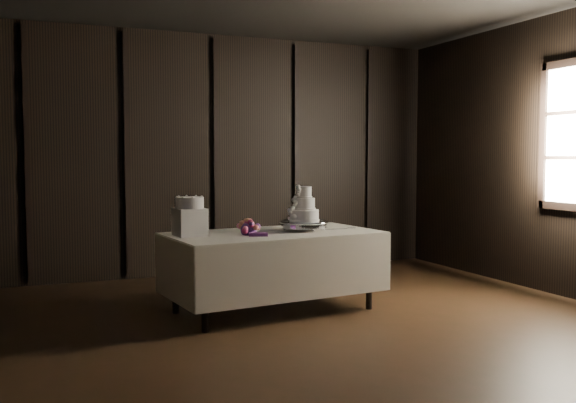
{
  "coord_description": "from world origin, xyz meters",
  "views": [
    {
      "loc": [
        -2.26,
        -4.33,
        1.48
      ],
      "look_at": [
        0.08,
        1.32,
        1.05
      ],
      "focal_mm": 40.0,
      "sensor_mm": 36.0,
      "label": 1
    }
  ],
  "objects_px": {
    "small_cake": "(190,203)",
    "bouquet": "(249,228)",
    "cake_stand": "(304,226)",
    "box_pedestal": "(190,222)",
    "display_table": "(274,268)",
    "wedding_cake": "(303,208)"
  },
  "relations": [
    {
      "from": "small_cake",
      "to": "bouquet",
      "type": "bearing_deg",
      "value": -14.38
    },
    {
      "from": "cake_stand",
      "to": "bouquet",
      "type": "relative_size",
      "value": 1.28
    },
    {
      "from": "box_pedestal",
      "to": "small_cake",
      "type": "xyz_separation_m",
      "value": [
        0.0,
        0.0,
        0.18
      ]
    },
    {
      "from": "display_table",
      "to": "cake_stand",
      "type": "distance_m",
      "value": 0.52
    },
    {
      "from": "wedding_cake",
      "to": "small_cake",
      "type": "xyz_separation_m",
      "value": [
        -1.11,
        0.02,
        0.08
      ]
    },
    {
      "from": "cake_stand",
      "to": "bouquet",
      "type": "bearing_deg",
      "value": -168.48
    },
    {
      "from": "wedding_cake",
      "to": "cake_stand",
      "type": "bearing_deg",
      "value": 23.27
    },
    {
      "from": "cake_stand",
      "to": "small_cake",
      "type": "bearing_deg",
      "value": 179.63
    },
    {
      "from": "cake_stand",
      "to": "bouquet",
      "type": "xyz_separation_m",
      "value": [
        -0.62,
        -0.13,
        0.01
      ]
    },
    {
      "from": "display_table",
      "to": "bouquet",
      "type": "relative_size",
      "value": 5.54
    },
    {
      "from": "display_table",
      "to": "small_cake",
      "type": "distance_m",
      "value": 1.03
    },
    {
      "from": "box_pedestal",
      "to": "small_cake",
      "type": "height_order",
      "value": "small_cake"
    },
    {
      "from": "cake_stand",
      "to": "small_cake",
      "type": "relative_size",
      "value": 1.88
    },
    {
      "from": "cake_stand",
      "to": "box_pedestal",
      "type": "xyz_separation_m",
      "value": [
        -1.14,
        0.01,
        0.08
      ]
    },
    {
      "from": "display_table",
      "to": "wedding_cake",
      "type": "bearing_deg",
      "value": -2.33
    },
    {
      "from": "wedding_cake",
      "to": "box_pedestal",
      "type": "relative_size",
      "value": 1.31
    },
    {
      "from": "cake_stand",
      "to": "box_pedestal",
      "type": "height_order",
      "value": "box_pedestal"
    },
    {
      "from": "bouquet",
      "to": "small_cake",
      "type": "distance_m",
      "value": 0.59
    },
    {
      "from": "wedding_cake",
      "to": "bouquet",
      "type": "height_order",
      "value": "wedding_cake"
    },
    {
      "from": "display_table",
      "to": "bouquet",
      "type": "xyz_separation_m",
      "value": [
        -0.28,
        -0.09,
        0.4
      ]
    },
    {
      "from": "cake_stand",
      "to": "wedding_cake",
      "type": "height_order",
      "value": "wedding_cake"
    },
    {
      "from": "display_table",
      "to": "bouquet",
      "type": "distance_m",
      "value": 0.5
    }
  ]
}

